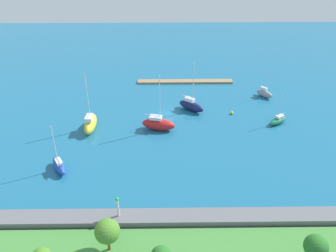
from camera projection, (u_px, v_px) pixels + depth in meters
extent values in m
plane|color=#1E668C|center=(168.00, 113.00, 85.46)|extent=(160.00, 160.00, 0.00)
cube|color=#997A56|center=(185.00, 82.00, 100.28)|extent=(26.93, 2.19, 0.54)
cube|color=slate|center=(170.00, 219.00, 55.13)|extent=(74.85, 3.10, 1.59)
cylinder|color=silver|center=(118.00, 208.00, 53.78)|extent=(0.36, 0.36, 3.20)
sphere|color=green|center=(117.00, 199.00, 52.81)|extent=(0.56, 0.56, 0.56)
cylinder|color=brown|center=(109.00, 243.00, 49.49)|extent=(0.40, 0.40, 2.62)
sphere|color=#4C8428|center=(107.00, 231.00, 48.24)|extent=(3.55, 3.55, 3.55)
sphere|color=#286B23|center=(316.00, 246.00, 45.92)|extent=(3.20, 3.20, 3.20)
ellipsoid|color=red|center=(158.00, 124.00, 78.28)|extent=(7.78, 4.12, 2.66)
cube|color=silver|center=(156.00, 118.00, 77.50)|extent=(2.93, 2.11, 0.70)
cylinder|color=silver|center=(160.00, 98.00, 74.76)|extent=(0.18, 0.18, 10.54)
cylinder|color=silver|center=(152.00, 115.00, 77.36)|extent=(3.47, 0.87, 0.14)
ellipsoid|color=#2347B2|center=(59.00, 166.00, 66.11)|extent=(4.39, 5.82, 2.07)
cube|color=silver|center=(59.00, 162.00, 65.10)|extent=(1.93, 2.30, 0.53)
cylinder|color=silver|center=(54.00, 144.00, 63.78)|extent=(0.14, 0.14, 7.64)
cylinder|color=silver|center=(59.00, 161.00, 64.54)|extent=(1.33, 2.14, 0.11)
ellipsoid|color=#141E4C|center=(191.00, 106.00, 85.78)|extent=(6.60, 5.81, 2.39)
cube|color=silver|center=(190.00, 100.00, 85.21)|extent=(2.67, 2.46, 0.88)
cylinder|color=silver|center=(193.00, 83.00, 82.32)|extent=(0.17, 0.17, 10.13)
cylinder|color=silver|center=(187.00, 96.00, 85.33)|extent=(2.77, 2.24, 0.13)
ellipsoid|color=#19724C|center=(278.00, 121.00, 80.75)|extent=(5.32, 4.34, 1.47)
cube|color=silver|center=(280.00, 117.00, 80.43)|extent=(2.15, 1.92, 0.54)
cylinder|color=silver|center=(280.00, 107.00, 78.64)|extent=(0.13, 0.13, 6.13)
cylinder|color=silver|center=(282.00, 114.00, 80.43)|extent=(1.97, 1.35, 0.10)
ellipsoid|color=yellow|center=(91.00, 124.00, 78.21)|extent=(2.55, 7.60, 2.90)
cube|color=silver|center=(89.00, 118.00, 76.69)|extent=(1.48, 2.75, 0.92)
cylinder|color=silver|center=(87.00, 96.00, 75.05)|extent=(0.18, 0.18, 10.36)
cylinder|color=silver|center=(88.00, 116.00, 76.04)|extent=(0.21, 2.74, 0.14)
ellipsoid|color=gray|center=(264.00, 94.00, 92.14)|extent=(4.22, 4.44, 1.86)
cube|color=silver|center=(264.00, 89.00, 91.68)|extent=(1.76, 1.82, 0.81)
cylinder|color=silver|center=(267.00, 81.00, 90.04)|extent=(0.11, 0.11, 5.61)
cylinder|color=silver|center=(263.00, 86.00, 91.54)|extent=(1.23, 1.33, 0.09)
sphere|color=yellow|center=(232.00, 113.00, 84.71)|extent=(0.74, 0.74, 0.74)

